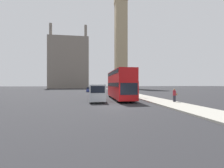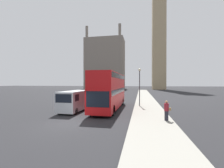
{
  "view_description": "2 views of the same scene",
  "coord_description": "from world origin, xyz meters",
  "views": [
    {
      "loc": [
        -2.79,
        -16.14,
        2.44
      ],
      "look_at": [
        0.52,
        6.1,
        2.44
      ],
      "focal_mm": 24.0,
      "sensor_mm": 36.0,
      "label": 1
    },
    {
      "loc": [
        5.85,
        -11.54,
        3.32
      ],
      "look_at": [
        0.57,
        16.06,
        3.14
      ],
      "focal_mm": 24.0,
      "sensor_mm": 36.0,
      "label": 2
    }
  ],
  "objects": [
    {
      "name": "building_block_distant",
      "position": [
        -14.23,
        72.42,
        14.31
      ],
      "size": [
        21.62,
        12.25,
        34.77
      ],
      "color": "slate",
      "rests_on": "ground_plane"
    },
    {
      "name": "pedestrian",
      "position": [
        8.01,
        1.74,
        0.99
      ],
      "size": [
        0.53,
        0.37,
        1.68
      ],
      "color": "#23232D",
      "rests_on": "sidewalk_strip"
    },
    {
      "name": "street_lamp",
      "position": [
        5.71,
        9.6,
        3.61
      ],
      "size": [
        0.36,
        0.36,
        5.2
      ],
      "color": "#38383D",
      "rests_on": "sidewalk_strip"
    },
    {
      "name": "white_van",
      "position": [
        -1.81,
        5.05,
        1.28
      ],
      "size": [
        2.1,
        5.61,
        2.38
      ],
      "color": "#B2B7BC",
      "rests_on": "ground_plane"
    },
    {
      "name": "clock_tower",
      "position": [
        15.13,
        69.42,
        34.36
      ],
      "size": [
        7.07,
        7.24,
        67.1
      ],
      "color": "tan",
      "rests_on": "ground_plane"
    },
    {
      "name": "sidewalk_strip",
      "position": [
        6.79,
        0.0,
        0.07
      ],
      "size": [
        3.59,
        120.0,
        0.15
      ],
      "color": "gray",
      "rests_on": "ground_plane"
    },
    {
      "name": "parked_sedan",
      "position": [
        -2.89,
        30.97,
        0.66
      ],
      "size": [
        1.89,
        4.54,
        1.47
      ],
      "color": "navy",
      "rests_on": "ground_plane"
    },
    {
      "name": "ground_plane",
      "position": [
        0.0,
        0.0,
        0.0
      ],
      "size": [
        300.0,
        300.0,
        0.0
      ],
      "primitive_type": "plane",
      "color": "black"
    },
    {
      "name": "red_double_decker_bus",
      "position": [
        1.97,
        7.34,
        2.53
      ],
      "size": [
        2.54,
        11.37,
        4.53
      ],
      "color": "#B71114",
      "rests_on": "ground_plane"
    }
  ]
}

